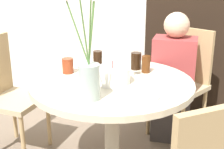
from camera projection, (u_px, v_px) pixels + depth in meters
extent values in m
cube|color=black|center=(195.00, 12.00, 2.84)|extent=(0.90, 0.01, 2.05)
cylinder|color=beige|center=(112.00, 83.00, 2.03)|extent=(1.06, 1.06, 0.04)
cylinder|color=#B7AD99|center=(112.00, 129.00, 2.14)|extent=(0.10, 0.10, 0.64)
cube|color=tan|center=(178.00, 87.00, 2.64)|extent=(0.54, 0.54, 0.04)
cube|color=tan|center=(192.00, 55.00, 2.68)|extent=(0.35, 0.22, 0.46)
cylinder|color=tan|center=(148.00, 112.00, 2.71)|extent=(0.03, 0.03, 0.42)
cylinder|color=tan|center=(182.00, 125.00, 2.49)|extent=(0.03, 0.03, 0.42)
cylinder|color=tan|center=(171.00, 101.00, 2.94)|extent=(0.03, 0.03, 0.42)
cylinder|color=tan|center=(204.00, 112.00, 2.71)|extent=(0.03, 0.03, 0.42)
cube|color=tan|center=(15.00, 100.00, 2.38)|extent=(0.44, 0.44, 0.04)
cylinder|color=tan|center=(23.00, 142.00, 2.24)|extent=(0.03, 0.03, 0.42)
cylinder|color=tan|center=(49.00, 122.00, 2.54)|extent=(0.03, 0.03, 0.42)
cylinder|color=tan|center=(14.00, 115.00, 2.66)|extent=(0.03, 0.03, 0.42)
cylinder|color=white|center=(112.00, 75.00, 1.97)|extent=(0.22, 0.22, 0.10)
cylinder|color=#E54C4C|center=(112.00, 64.00, 1.95)|extent=(0.01, 0.01, 0.04)
cylinder|color=#9EB2AD|center=(89.00, 82.00, 1.70)|extent=(0.12, 0.12, 0.20)
cylinder|color=#4C7538|center=(82.00, 14.00, 1.57)|extent=(0.05, 0.06, 0.54)
cylinder|color=#4C7538|center=(91.00, 31.00, 1.63)|extent=(0.03, 0.06, 0.36)
cylinder|color=#4C7538|center=(77.00, 30.00, 1.64)|extent=(0.14, 0.03, 0.36)
cylinder|color=#4C7538|center=(93.00, 16.00, 1.61)|extent=(0.05, 0.06, 0.51)
cylinder|color=#4C7538|center=(90.00, 27.00, 1.58)|extent=(0.05, 0.06, 0.42)
cylinder|color=silver|center=(141.00, 95.00, 1.77)|extent=(0.22, 0.22, 0.01)
cylinder|color=maroon|center=(68.00, 66.00, 2.16)|extent=(0.08, 0.08, 0.10)
cylinder|color=#51280F|center=(146.00, 64.00, 2.17)|extent=(0.06, 0.06, 0.12)
cylinder|color=black|center=(136.00, 61.00, 2.24)|extent=(0.07, 0.07, 0.12)
cylinder|color=black|center=(98.00, 60.00, 2.25)|extent=(0.06, 0.06, 0.13)
cube|color=#383333|center=(171.00, 113.00, 2.65)|extent=(0.31, 0.24, 0.46)
cube|color=#993838|center=(174.00, 63.00, 2.51)|extent=(0.34, 0.24, 0.42)
sphere|color=#D1A889|center=(177.00, 25.00, 2.41)|extent=(0.20, 0.20, 0.20)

